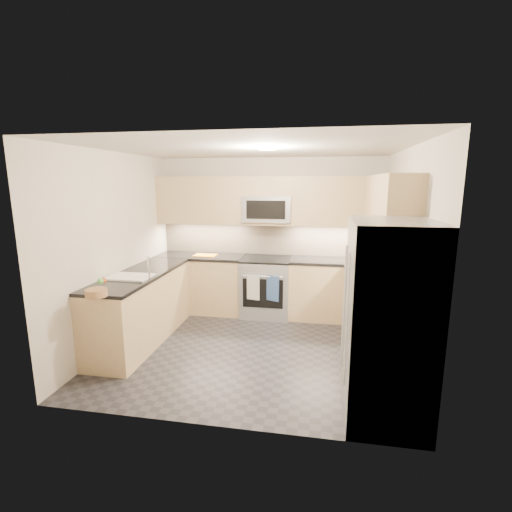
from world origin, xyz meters
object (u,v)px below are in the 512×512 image
gas_range (266,287)px  cutting_board (205,255)px  utensil_bowl (374,257)px  refrigerator (388,322)px  fruit_basket (96,293)px  microwave (268,209)px

gas_range → cutting_board: 1.12m
cutting_board → utensil_bowl: bearing=-2.0°
gas_range → cutting_board: cutting_board is taller
gas_range → refrigerator: bearing=-59.1°
refrigerator → fruit_basket: size_ratio=8.11×
cutting_board → fruit_basket: size_ratio=1.62×
gas_range → fruit_basket: size_ratio=4.10×
gas_range → fruit_basket: bearing=-122.1°
cutting_board → fruit_basket: bearing=-100.9°
microwave → refrigerator: 3.04m
utensil_bowl → cutting_board: (-2.63, 0.09, -0.09)m
gas_range → refrigerator: 2.86m
fruit_basket → utensil_bowl: bearing=35.8°
fruit_basket → microwave: bearing=59.2°
microwave → utensil_bowl: size_ratio=2.38×
microwave → refrigerator: microwave is taller
refrigerator → gas_range: bearing=120.9°
refrigerator → fruit_basket: bearing=177.8°
cutting_board → microwave: bearing=7.0°
refrigerator → utensil_bowl: (0.17, 2.33, 0.13)m
gas_range → utensil_bowl: (1.62, -0.09, 0.58)m
refrigerator → microwave: bearing=119.6°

